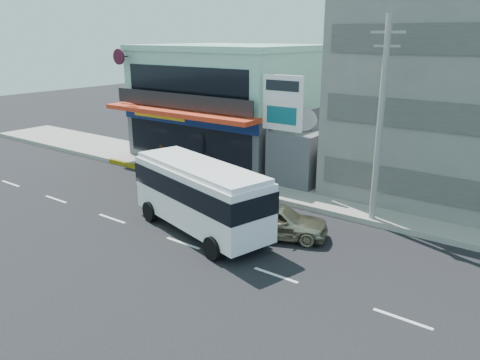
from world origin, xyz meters
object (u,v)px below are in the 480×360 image
at_px(satellite_dish, 304,129).
at_px(utility_pole_near, 380,122).
at_px(billboard, 282,109).
at_px(motorcycle_rider, 162,167).
at_px(shop_building, 230,105).
at_px(sedan, 276,220).
at_px(minibus, 200,192).

bearing_deg(satellite_dish, utility_pole_near, -30.96).
height_order(billboard, motorcycle_rider, billboard).
xyz_separation_m(billboard, motorcycle_rider, (-7.70, -2.40, -4.21)).
relative_size(satellite_dish, utility_pole_near, 0.15).
xyz_separation_m(shop_building, satellite_dish, (8.00, -2.95, -0.42)).
xyz_separation_m(satellite_dish, motorcycle_rider, (-8.20, -4.20, -2.86)).
bearing_deg(sedan, minibus, 95.76).
bearing_deg(motorcycle_rider, utility_pole_near, 2.42).
distance_m(shop_building, motorcycle_rider, 7.87).
relative_size(sedan, motorcycle_rider, 2.21).
height_order(minibus, sedan, minibus).
xyz_separation_m(shop_building, utility_pole_near, (14.00, -6.55, 1.15)).
height_order(billboard, sedan, billboard).
height_order(shop_building, satellite_dish, shop_building).
xyz_separation_m(satellite_dish, sedan, (3.00, -7.83, -2.76)).
bearing_deg(billboard, utility_pole_near, -15.48).
height_order(utility_pole_near, sedan, utility_pole_near).
height_order(minibus, motorcycle_rider, minibus).
bearing_deg(shop_building, minibus, -57.95).
height_order(satellite_dish, sedan, satellite_dish).
bearing_deg(sedan, utility_pole_near, -57.18).
height_order(satellite_dish, motorcycle_rider, satellite_dish).
distance_m(utility_pole_near, minibus, 9.12).
relative_size(utility_pole_near, sedan, 2.10).
bearing_deg(motorcycle_rider, shop_building, 88.40).
xyz_separation_m(billboard, minibus, (0.29, -7.70, -2.92)).
xyz_separation_m(utility_pole_near, motorcycle_rider, (-14.20, -0.60, -4.44)).
height_order(billboard, minibus, billboard).
bearing_deg(utility_pole_near, satellite_dish, 149.04).
relative_size(shop_building, billboard, 1.80).
height_order(shop_building, minibus, shop_building).
distance_m(shop_building, minibus, 14.82).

